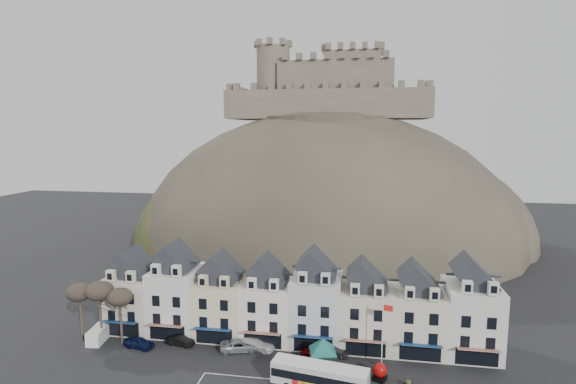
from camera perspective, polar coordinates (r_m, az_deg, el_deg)
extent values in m
cube|color=beige|center=(72.62, -18.82, -12.87)|extent=(6.80, 8.00, 8.00)
cube|color=#212529|center=(70.99, -19.00, -8.94)|extent=(6.80, 5.76, 2.80)
cube|color=beige|center=(68.83, -21.55, -9.85)|extent=(1.20, 0.80, 1.60)
cube|color=beige|center=(67.37, -19.34, -10.12)|extent=(1.20, 0.80, 1.60)
cube|color=black|center=(70.39, -20.33, -15.99)|extent=(5.10, 0.06, 2.20)
cube|color=navy|center=(69.35, -20.67, -15.21)|extent=(5.10, 1.29, 0.43)
cube|color=white|center=(69.56, -13.77, -13.08)|extent=(6.80, 8.00, 9.20)
cube|color=#212529|center=(67.72, -13.94, -8.49)|extent=(6.80, 5.76, 2.80)
cube|color=white|center=(65.30, -16.42, -9.47)|extent=(1.20, 0.80, 1.60)
cube|color=white|center=(64.08, -13.98, -9.71)|extent=(1.20, 0.80, 1.60)
cube|color=black|center=(67.44, -15.09, -16.85)|extent=(5.10, 0.06, 2.20)
cube|color=maroon|center=(66.36, -15.38, -16.06)|extent=(5.10, 1.29, 0.43)
cube|color=beige|center=(67.49, -8.28, -14.14)|extent=(6.80, 8.00, 8.00)
cube|color=#212529|center=(65.72, -8.37, -9.93)|extent=(6.80, 5.76, 2.80)
cube|color=beige|center=(63.07, -10.71, -11.05)|extent=(1.20, 0.80, 1.60)
cube|color=beige|center=(62.13, -8.07, -11.28)|extent=(1.20, 0.80, 1.60)
cube|color=black|center=(65.08, -9.37, -17.63)|extent=(5.10, 0.06, 2.20)
cube|color=navy|center=(63.96, -9.60, -16.82)|extent=(5.10, 1.29, 0.43)
cube|color=white|center=(65.83, -2.45, -14.65)|extent=(6.80, 8.00, 8.00)
cube|color=#212529|center=(64.02, -2.48, -10.34)|extent=(6.80, 5.76, 2.80)
cube|color=white|center=(61.12, -4.60, -11.55)|extent=(1.20, 0.80, 1.60)
cube|color=white|center=(60.49, -1.79, -11.74)|extent=(1.20, 0.80, 1.60)
cube|color=black|center=(63.36, -3.24, -18.27)|extent=(5.10, 0.06, 2.20)
cube|color=maroon|center=(62.20, -3.39, -17.46)|extent=(5.10, 1.29, 0.43)
cube|color=silver|center=(64.61, 3.65, -14.53)|extent=(6.80, 8.00, 9.20)
cube|color=#212529|center=(62.64, 3.70, -9.61)|extent=(6.80, 5.76, 2.80)
cube|color=silver|center=(59.50, 1.87, -10.86)|extent=(1.20, 0.80, 1.60)
cube|color=silver|center=(59.19, 4.79, -10.98)|extent=(1.20, 0.80, 1.60)
cube|color=black|center=(62.33, 3.21, -18.73)|extent=(5.10, 0.06, 2.20)
cube|color=navy|center=(61.16, 3.15, -17.92)|extent=(5.10, 1.29, 0.43)
cube|color=beige|center=(64.57, 9.88, -15.23)|extent=(6.80, 8.00, 8.00)
cube|color=#212529|center=(62.72, 9.99, -10.85)|extent=(6.80, 5.76, 2.80)
cube|color=beige|center=(59.42, 8.52, -12.20)|extent=(1.20, 0.80, 1.60)
cube|color=beige|center=(59.46, 11.47, -12.26)|extent=(1.20, 0.80, 1.60)
cube|color=black|center=(62.04, 9.82, -18.98)|extent=(5.10, 0.06, 2.20)
cube|color=maroon|center=(60.87, 9.86, -18.17)|extent=(5.10, 1.29, 0.43)
cube|color=beige|center=(65.00, 16.10, -15.26)|extent=(6.80, 8.00, 8.00)
cube|color=#212529|center=(63.17, 16.28, -10.92)|extent=(6.80, 5.76, 2.80)
cube|color=beige|center=(59.72, 15.21, -12.29)|extent=(1.20, 0.80, 1.60)
cube|color=beige|center=(60.10, 18.12, -12.28)|extent=(1.20, 0.80, 1.60)
cube|color=black|center=(62.50, 16.43, -18.99)|extent=(5.10, 0.06, 2.20)
cube|color=navy|center=(61.33, 16.56, -18.18)|extent=(5.10, 1.29, 0.43)
cube|color=silver|center=(65.91, 22.20, -14.65)|extent=(6.80, 8.00, 9.20)
cube|color=#212529|center=(63.97, 22.47, -9.84)|extent=(6.80, 5.76, 2.80)
cube|color=silver|center=(60.40, 21.81, -11.15)|extent=(1.20, 0.80, 1.60)
cube|color=silver|center=(61.11, 24.60, -11.08)|extent=(1.20, 0.80, 1.60)
cube|color=black|center=(63.68, 22.86, -18.77)|extent=(5.10, 0.06, 2.20)
cube|color=maroon|center=(62.53, 23.07, -17.97)|extent=(5.10, 1.29, 0.43)
ellipsoid|color=#38342B|center=(117.52, 4.75, -6.54)|extent=(96.00, 76.00, 68.00)
ellipsoid|color=#28361B|center=(115.69, -6.51, -6.80)|extent=(52.00, 44.00, 42.00)
ellipsoid|color=#38342B|center=(121.89, 16.30, -6.31)|extent=(56.00, 48.00, 46.00)
ellipsoid|color=#28361B|center=(104.51, 1.87, -8.36)|extent=(40.00, 28.00, 28.00)
ellipsoid|color=#38342B|center=(105.56, 9.66, -8.30)|extent=(36.00, 28.00, 24.00)
cylinder|color=#38342B|center=(113.84, 4.93, 8.75)|extent=(30.00, 30.00, 3.00)
cube|color=brown|center=(110.02, 4.78, 11.13)|extent=(48.00, 2.20, 7.00)
cube|color=brown|center=(129.93, 5.55, 10.62)|extent=(48.00, 2.20, 7.00)
cube|color=brown|center=(124.19, -6.11, 10.74)|extent=(2.20, 22.00, 7.00)
cube|color=brown|center=(120.48, 16.85, 10.54)|extent=(2.20, 22.00, 7.00)
cube|color=brown|center=(120.25, 6.21, 13.46)|extent=(28.00, 18.00, 10.00)
cube|color=brown|center=(122.21, 8.21, 14.04)|extent=(14.00, 12.00, 13.00)
cylinder|color=brown|center=(118.38, -1.89, 13.59)|extent=(8.40, 8.40, 18.00)
cylinder|color=silver|center=(123.51, 8.29, 18.20)|extent=(0.16, 0.16, 5.00)
cylinder|color=#372B23|center=(71.29, -24.75, -14.56)|extent=(0.32, 0.32, 5.74)
ellipsoid|color=#383028|center=(69.88, -24.94, -11.44)|extent=(3.61, 3.61, 2.54)
cylinder|color=#372B23|center=(69.66, -22.64, -14.85)|extent=(0.32, 0.32, 6.02)
ellipsoid|color=#383028|center=(68.16, -22.84, -11.50)|extent=(3.78, 3.78, 2.67)
cylinder|color=#372B23|center=(68.29, -20.42, -15.45)|extent=(0.32, 0.32, 5.46)
ellipsoid|color=#383028|center=(66.88, -20.58, -12.38)|extent=(3.43, 3.43, 2.42)
cube|color=silver|center=(54.67, 4.04, -22.23)|extent=(11.23, 4.32, 2.51)
cube|color=black|center=(54.60, 4.04, -22.10)|extent=(11.02, 4.36, 0.95)
cube|color=silver|center=(54.11, 4.05, -21.19)|extent=(10.99, 4.19, 0.25)
cube|color=orange|center=(53.22, 10.14, -22.04)|extent=(0.26, 1.19, 0.28)
cylinder|color=black|center=(57.17, 0.69, -22.33)|extent=(1.00, 0.48, 0.96)
cube|color=#10311E|center=(59.96, 2.96, -20.03)|extent=(0.17, 0.17, 2.31)
cube|color=#10311E|center=(60.22, 5.58, -19.92)|extent=(0.17, 0.17, 2.31)
cube|color=#10311E|center=(57.69, 3.20, -21.23)|extent=(0.17, 0.17, 2.31)
cube|color=#10311E|center=(57.96, 5.94, -21.12)|extent=(0.17, 0.17, 2.31)
cube|color=#10311E|center=(58.40, 4.43, -19.57)|extent=(3.75, 3.75, 0.12)
cone|color=#125343|center=(58.00, 4.44, -18.81)|extent=(6.25, 6.25, 1.73)
cube|color=black|center=(58.18, 11.54, -22.12)|extent=(1.85, 1.85, 0.54)
sphere|color=#A20909|center=(57.70, 11.57, -21.28)|extent=(1.69, 1.69, 1.69)
cylinder|color=silver|center=(58.54, 11.88, -17.47)|extent=(0.13, 0.13, 8.62)
cube|color=red|center=(56.95, 12.59, -14.21)|extent=(1.14, 0.37, 0.75)
cube|color=white|center=(70.72, -22.90, -16.31)|extent=(2.38, 4.44, 1.94)
cube|color=black|center=(70.58, -22.92, -16.03)|extent=(1.75, 0.30, 0.83)
sphere|color=#28361B|center=(57.29, 15.04, -22.33)|extent=(0.68, 0.68, 0.68)
imported|color=#0A1136|center=(67.04, -18.40, -17.69)|extent=(4.53, 2.54, 1.46)
imported|color=black|center=(66.28, -13.53, -17.87)|extent=(4.12, 2.00, 1.30)
imported|color=#989B9F|center=(63.55, -6.14, -18.79)|extent=(5.72, 3.91, 1.47)
imported|color=white|center=(63.82, -4.15, -18.59)|extent=(5.70, 3.17, 1.56)
imported|color=#5A050A|center=(62.06, 3.62, -19.51)|extent=(4.01, 1.62, 1.36)
imported|color=black|center=(62.38, 5.72, -19.40)|extent=(4.22, 2.35, 1.32)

